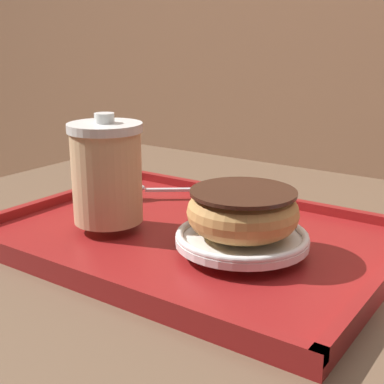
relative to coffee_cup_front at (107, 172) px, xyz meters
name	(u,v)px	position (x,y,z in m)	size (l,w,h in m)	color
cafe_table	(211,365)	(0.10, 0.07, -0.26)	(0.93, 0.81, 0.75)	brown
serving_tray	(192,238)	(0.09, 0.05, -0.08)	(0.46, 0.34, 0.02)	maroon
coffee_cup_front	(107,172)	(0.00, 0.00, 0.00)	(0.09, 0.09, 0.13)	#E0B784
plate_with_chocolate_donut	(242,238)	(0.17, 0.03, -0.05)	(0.14, 0.14, 0.01)	white
donut_chocolate_glazed	(243,211)	(0.17, 0.03, -0.02)	(0.12, 0.12, 0.05)	tan
spoon	(150,188)	(-0.04, 0.13, -0.06)	(0.14, 0.11, 0.01)	silver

